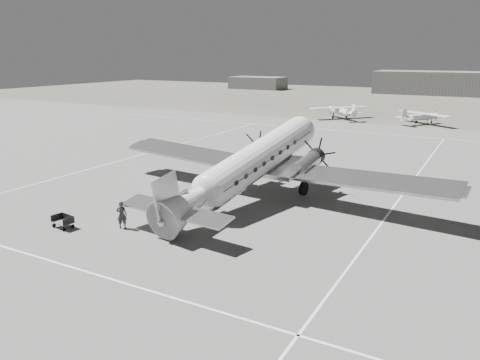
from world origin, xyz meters
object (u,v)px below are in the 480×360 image
object	(u,v)px
ground_crew	(122,215)
ramp_agent	(176,203)
baggage_cart_near	(158,212)
passenger	(187,200)
dc3_airliner	(252,165)
light_plane_left	(341,112)
hangar_main	(451,83)
baggage_cart_far	(63,222)
shed_secondary	(258,83)
light_plane_right	(421,118)

from	to	relation	value
ground_crew	ramp_agent	distance (m)	4.36
baggage_cart_near	passenger	world-z (taller)	passenger
dc3_airliner	passenger	size ratio (longest dim) A/B	19.25
light_plane_left	passenger	bearing A→B (deg)	-131.79
hangar_main	light_plane_left	bearing A→B (deg)	-100.27
ground_crew	ramp_agent	xyz separation A→B (m)	(1.48, 4.10, -0.10)
light_plane_left	ramp_agent	xyz separation A→B (m)	(5.31, -57.43, -0.34)
ramp_agent	baggage_cart_far	bearing A→B (deg)	159.51
dc3_airliner	baggage_cart_far	xyz separation A→B (m)	(-8.46, -11.63, -2.51)
shed_secondary	hangar_main	bearing A→B (deg)	4.76
baggage_cart_near	ramp_agent	bearing A→B (deg)	60.30
shed_secondary	ramp_agent	distance (m)	130.31
baggage_cart_near	passenger	distance (m)	2.61
hangar_main	shed_secondary	bearing A→B (deg)	-175.24
ground_crew	passenger	world-z (taller)	ground_crew
dc3_airliner	ground_crew	distance (m)	11.06
hangar_main	light_plane_right	xyz separation A→B (m)	(1.98, -66.85, -2.21)
ground_crew	passenger	xyz separation A→B (m)	(1.60, 5.30, -0.16)
light_plane_left	passenger	distance (m)	56.50
dc3_airliner	light_plane_right	world-z (taller)	dc3_airliner
baggage_cart_far	ramp_agent	world-z (taller)	ramp_agent
dc3_airliner	baggage_cart_far	size ratio (longest dim) A/B	20.36
hangar_main	light_plane_left	xyz separation A→B (m)	(-12.05, -66.49, -2.10)
light_plane_left	ground_crew	world-z (taller)	light_plane_left
hangar_main	ground_crew	xyz separation A→B (m)	(-8.22, -128.03, -2.34)
shed_secondary	dc3_airliner	size ratio (longest dim) A/B	0.58
light_plane_left	baggage_cart_near	bearing A→B (deg)	-132.79
baggage_cart_near	ground_crew	size ratio (longest dim) A/B	0.79
shed_secondary	baggage_cart_far	bearing A→B (deg)	-68.91
light_plane_right	baggage_cart_far	xyz separation A→B (m)	(-13.80, -63.07, -0.66)
light_plane_right	baggage_cart_far	distance (m)	64.57
baggage_cart_near	baggage_cart_far	xyz separation A→B (m)	(-4.39, -4.74, -0.00)
light_plane_right	ramp_agent	bearing A→B (deg)	-64.23
light_plane_left	baggage_cart_near	size ratio (longest dim) A/B	7.59
ramp_agent	passenger	world-z (taller)	ramp_agent
dc3_airliner	light_plane_right	bearing A→B (deg)	89.71
hangar_main	shed_secondary	distance (m)	60.22
ramp_agent	shed_secondary	bearing A→B (deg)	43.87
hangar_main	passenger	xyz separation A→B (m)	(-6.62, -122.73, -2.50)
dc3_airliner	passenger	xyz separation A→B (m)	(-3.26, -4.44, -2.14)
shed_secondary	light_plane_right	world-z (taller)	shed_secondary
hangar_main	ramp_agent	xyz separation A→B (m)	(-6.74, -123.93, -2.44)
shed_secondary	ground_crew	xyz separation A→B (m)	(51.78, -123.03, -1.04)
hangar_main	light_plane_left	distance (m)	67.61
shed_secondary	light_plane_left	world-z (taller)	shed_secondary
baggage_cart_far	light_plane_right	bearing A→B (deg)	85.65
hangar_main	light_plane_right	size ratio (longest dim) A/B	3.99
light_plane_left	ramp_agent	distance (m)	57.68
ground_crew	passenger	size ratio (longest dim) A/B	1.20
shed_secondary	ramp_agent	bearing A→B (deg)	-65.88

